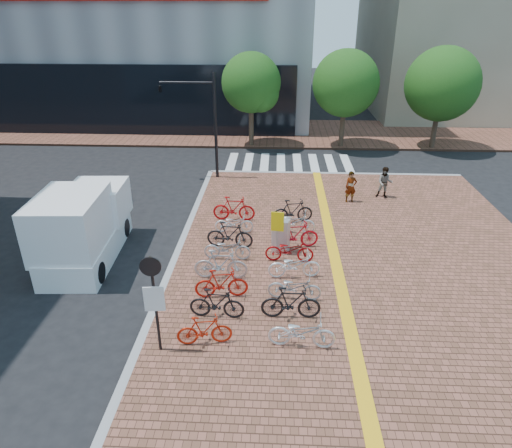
# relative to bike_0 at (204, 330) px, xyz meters

# --- Properties ---
(ground) EXTENTS (120.00, 120.00, 0.00)m
(ground) POSITION_rel_bike_0_xyz_m (2.15, 2.56, -0.61)
(ground) COLOR black
(ground) RESTS_ON ground
(sidewalk) EXTENTS (14.00, 34.00, 0.15)m
(sidewalk) POSITION_rel_bike_0_xyz_m (5.15, -2.44, -0.54)
(sidewalk) COLOR brown
(sidewalk) RESTS_ON ground
(tactile_strip) EXTENTS (0.40, 34.00, 0.01)m
(tactile_strip) POSITION_rel_bike_0_xyz_m (4.15, -2.44, -0.46)
(tactile_strip) COLOR #F5B015
(tactile_strip) RESTS_ON sidewalk
(kerb_west) EXTENTS (0.25, 34.00, 0.15)m
(kerb_west) POSITION_rel_bike_0_xyz_m (-1.85, -2.44, -0.54)
(kerb_west) COLOR gray
(kerb_west) RESTS_ON ground
(kerb_north) EXTENTS (14.00, 0.25, 0.15)m
(kerb_north) POSITION_rel_bike_0_xyz_m (5.15, 14.56, -0.54)
(kerb_north) COLOR gray
(kerb_north) RESTS_ON ground
(far_sidewalk) EXTENTS (70.00, 8.00, 0.15)m
(far_sidewalk) POSITION_rel_bike_0_xyz_m (2.15, 23.56, -0.54)
(far_sidewalk) COLOR brown
(far_sidewalk) RESTS_ON ground
(building_beige) EXTENTS (20.00, 18.00, 18.00)m
(building_beige) POSITION_rel_bike_0_xyz_m (20.15, 34.56, 8.39)
(building_beige) COLOR gray
(building_beige) RESTS_ON ground
(crosswalk) EXTENTS (7.50, 4.00, 0.01)m
(crosswalk) POSITION_rel_bike_0_xyz_m (2.65, 16.56, -0.61)
(crosswalk) COLOR silver
(crosswalk) RESTS_ON ground
(street_trees) EXTENTS (16.20, 4.60, 6.35)m
(street_trees) POSITION_rel_bike_0_xyz_m (7.19, 20.01, 3.49)
(street_trees) COLOR #38281E
(street_trees) RESTS_ON far_sidewalk
(bike_0) EXTENTS (1.59, 0.66, 0.92)m
(bike_0) POSITION_rel_bike_0_xyz_m (0.00, 0.00, 0.00)
(bike_0) COLOR red
(bike_0) RESTS_ON sidewalk
(bike_1) EXTENTS (1.69, 0.55, 1.00)m
(bike_1) POSITION_rel_bike_0_xyz_m (0.19, 1.21, 0.04)
(bike_1) COLOR black
(bike_1) RESTS_ON sidewalk
(bike_2) EXTENTS (1.77, 0.71, 1.03)m
(bike_2) POSITION_rel_bike_0_xyz_m (0.21, 2.28, 0.05)
(bike_2) COLOR red
(bike_2) RESTS_ON sidewalk
(bike_3) EXTENTS (1.84, 0.52, 1.11)m
(bike_3) POSITION_rel_bike_0_xyz_m (0.06, 3.38, 0.09)
(bike_3) COLOR #B2B3B7
(bike_3) RESTS_ON sidewalk
(bike_4) EXTENTS (1.74, 0.63, 0.91)m
(bike_4) POSITION_rel_bike_0_xyz_m (0.14, 4.71, -0.01)
(bike_4) COLOR #AFAFB4
(bike_4) RESTS_ON sidewalk
(bike_5) EXTENTS (1.85, 0.68, 1.09)m
(bike_5) POSITION_rel_bike_0_xyz_m (0.14, 5.63, 0.08)
(bike_5) COLOR black
(bike_5) RESTS_ON sidewalk
(bike_6) EXTENTS (1.62, 0.61, 0.84)m
(bike_6) POSITION_rel_bike_0_xyz_m (0.18, 6.94, -0.04)
(bike_6) COLOR white
(bike_6) RESTS_ON sidewalk
(bike_7) EXTENTS (1.85, 0.57, 1.11)m
(bike_7) POSITION_rel_bike_0_xyz_m (0.07, 8.12, 0.09)
(bike_7) COLOR red
(bike_7) RESTS_ON sidewalk
(bike_8) EXTENTS (1.88, 0.73, 0.97)m
(bike_8) POSITION_rel_bike_0_xyz_m (2.68, 0.02, 0.02)
(bike_8) COLOR silver
(bike_8) RESTS_ON sidewalk
(bike_9) EXTENTS (1.81, 0.53, 1.08)m
(bike_9) POSITION_rel_bike_0_xyz_m (2.41, 1.29, 0.08)
(bike_9) COLOR black
(bike_9) RESTS_ON sidewalk
(bike_10) EXTENTS (1.76, 0.73, 0.90)m
(bike_10) POSITION_rel_bike_0_xyz_m (2.55, 2.27, -0.01)
(bike_10) COLOR #ADADB2
(bike_10) RESTS_ON sidewalk
(bike_11) EXTENTS (1.87, 0.83, 0.95)m
(bike_11) POSITION_rel_bike_0_xyz_m (2.57, 3.58, 0.01)
(bike_11) COLOR white
(bike_11) RESTS_ON sidewalk
(bike_12) EXTENTS (1.80, 0.69, 0.93)m
(bike_12) POSITION_rel_bike_0_xyz_m (2.43, 4.66, 0.00)
(bike_12) COLOR #9D0B0D
(bike_12) RESTS_ON sidewalk
(bike_13) EXTENTS (1.88, 0.79, 1.09)m
(bike_13) POSITION_rel_bike_0_xyz_m (2.68, 5.74, 0.08)
(bike_13) COLOR red
(bike_13) RESTS_ON sidewalk
(bike_14) EXTENTS (1.89, 0.84, 0.96)m
(bike_14) POSITION_rel_bike_0_xyz_m (2.62, 7.05, 0.02)
(bike_14) COLOR silver
(bike_14) RESTS_ON sidewalk
(bike_15) EXTENTS (1.82, 0.84, 1.06)m
(bike_15) POSITION_rel_bike_0_xyz_m (2.64, 8.04, 0.07)
(bike_15) COLOR black
(bike_15) RESTS_ON sidewalk
(pedestrian_a) EXTENTS (0.60, 0.44, 1.51)m
(pedestrian_a) POSITION_rel_bike_0_xyz_m (5.44, 10.46, 0.29)
(pedestrian_a) COLOR gray
(pedestrian_a) RESTS_ON sidewalk
(pedestrian_b) EXTENTS (0.86, 0.74, 1.54)m
(pedestrian_b) POSITION_rel_bike_0_xyz_m (7.15, 11.07, 0.31)
(pedestrian_b) COLOR #4F5265
(pedestrian_b) RESTS_ON sidewalk
(utility_box) EXTENTS (0.70, 0.59, 1.33)m
(utility_box) POSITION_rel_bike_0_xyz_m (2.11, 5.40, 0.20)
(utility_box) COLOR silver
(utility_box) RESTS_ON sidewalk
(yellow_sign) EXTENTS (0.48, 0.14, 1.75)m
(yellow_sign) POSITION_rel_bike_0_xyz_m (1.96, 5.18, 0.75)
(yellow_sign) COLOR #B7B7BC
(yellow_sign) RESTS_ON sidewalk
(notice_sign) EXTENTS (0.55, 0.14, 2.96)m
(notice_sign) POSITION_rel_bike_0_xyz_m (-1.19, -0.33, 1.40)
(notice_sign) COLOR black
(notice_sign) RESTS_ON sidewalk
(traffic_light_pole) EXTENTS (2.96, 1.14, 5.52)m
(traffic_light_pole) POSITION_rel_bike_0_xyz_m (-2.63, 13.61, 3.35)
(traffic_light_pole) COLOR black
(traffic_light_pole) RESTS_ON sidewalk
(box_truck) EXTENTS (2.39, 5.02, 2.84)m
(box_truck) POSITION_rel_bike_0_xyz_m (-5.18, 4.76, 0.72)
(box_truck) COLOR white
(box_truck) RESTS_ON ground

